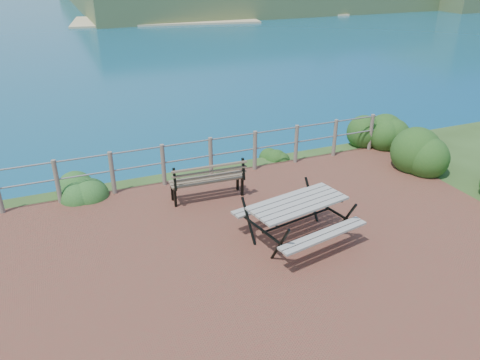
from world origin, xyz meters
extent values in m
cube|color=brown|center=(0.00, 0.00, 0.00)|extent=(10.00, 7.00, 0.12)
cylinder|color=#6B5B4C|center=(-3.45, 3.35, 0.52)|extent=(0.10, 0.10, 1.00)
cylinder|color=#6B5B4C|center=(-2.30, 3.35, 0.52)|extent=(0.10, 0.10, 1.00)
cylinder|color=#6B5B4C|center=(-1.15, 3.35, 0.52)|extent=(0.10, 0.10, 1.00)
cylinder|color=#6B5B4C|center=(0.00, 3.35, 0.52)|extent=(0.10, 0.10, 1.00)
cylinder|color=#6B5B4C|center=(1.15, 3.35, 0.52)|extent=(0.10, 0.10, 1.00)
cylinder|color=#6B5B4C|center=(2.30, 3.35, 0.52)|extent=(0.10, 0.10, 1.00)
cylinder|color=#6B5B4C|center=(3.45, 3.35, 0.52)|extent=(0.10, 0.10, 1.00)
cylinder|color=#6B5B4C|center=(4.60, 3.35, 0.52)|extent=(0.10, 0.10, 1.00)
cylinder|color=slate|center=(0.00, 3.35, 0.97)|extent=(9.40, 0.04, 0.04)
cylinder|color=slate|center=(0.00, 3.35, 0.57)|extent=(9.40, 0.04, 0.04)
cube|color=beige|center=(130.00, 125.00, -11.75)|extent=(209.53, 114.73, 0.50)
cube|color=#9B978B|center=(0.58, 0.15, 0.78)|extent=(1.96, 1.10, 0.04)
cube|color=#9B978B|center=(0.58, 0.15, 0.47)|extent=(1.86, 0.62, 0.04)
cube|color=#9B978B|center=(0.58, 0.15, 0.47)|extent=(1.86, 0.62, 0.04)
cylinder|color=black|center=(0.58, 0.15, 0.42)|extent=(1.57, 0.35, 0.05)
cube|color=brown|center=(-0.43, 2.35, 0.47)|extent=(1.65, 0.48, 0.04)
cube|color=brown|center=(-0.43, 2.35, 0.75)|extent=(1.63, 0.19, 0.37)
cube|color=black|center=(-0.43, 2.35, 0.24)|extent=(0.05, 0.06, 0.45)
cube|color=black|center=(-0.43, 2.35, 0.24)|extent=(0.05, 0.06, 0.45)
cube|color=black|center=(-0.43, 2.35, 0.24)|extent=(0.05, 0.06, 0.45)
cube|color=black|center=(-0.43, 2.35, 0.24)|extent=(0.05, 0.06, 0.45)
ellipsoid|color=#154617|center=(5.13, 1.94, 0.00)|extent=(1.27, 1.27, 1.80)
ellipsoid|color=#154617|center=(5.00, 3.54, 0.00)|extent=(1.18, 1.18, 1.68)
ellipsoid|color=#235620|center=(-3.03, 3.68, 0.00)|extent=(0.87, 0.87, 0.65)
ellipsoid|color=#154617|center=(2.11, 3.90, 0.00)|extent=(0.66, 0.66, 0.35)
camera|label=1|loc=(-3.26, -6.37, 4.87)|focal=35.00mm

